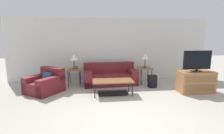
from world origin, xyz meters
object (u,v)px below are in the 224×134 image
(armchair, at_px, (45,84))
(side_table_left, at_px, (74,71))
(couch, at_px, (110,77))
(backpack, at_px, (152,81))
(coffee_table, at_px, (113,84))
(television, at_px, (197,60))
(side_table_right, at_px, (145,69))
(tv_console, at_px, (195,82))
(table_lamp_right, at_px, (145,56))
(table_lamp_left, at_px, (74,57))

(armchair, distance_m, side_table_left, 1.18)
(couch, relative_size, backpack, 4.62)
(coffee_table, relative_size, television, 1.34)
(side_table_right, relative_size, tv_console, 0.56)
(couch, height_order, side_table_right, couch)
(side_table_right, xyz_separation_m, television, (1.37, -1.27, 0.51))
(couch, relative_size, coffee_table, 1.63)
(side_table_left, height_order, table_lamp_right, table_lamp_right)
(side_table_left, height_order, tv_console, tv_console)
(side_table_left, xyz_separation_m, television, (4.12, -1.27, 0.51))
(table_lamp_left, relative_size, table_lamp_right, 1.00)
(couch, xyz_separation_m, coffee_table, (-0.05, -1.29, 0.06))
(couch, bearing_deg, backpack, -23.12)
(coffee_table, height_order, side_table_left, side_table_left)
(table_lamp_right, relative_size, television, 0.59)
(tv_console, bearing_deg, television, 90.00)
(side_table_right, bearing_deg, table_lamp_right, -108.43)
(armchair, height_order, tv_console, armchair)
(backpack, bearing_deg, side_table_left, 168.78)
(couch, relative_size, side_table_left, 3.24)
(couch, bearing_deg, table_lamp_right, -3.00)
(couch, relative_size, tv_console, 1.81)
(table_lamp_right, distance_m, tv_console, 2.01)
(table_lamp_left, relative_size, backpack, 1.24)
(side_table_left, distance_m, side_table_right, 2.75)
(armchair, relative_size, table_lamp_right, 2.47)
(table_lamp_right, bearing_deg, table_lamp_left, 180.00)
(side_table_left, height_order, television, television)
(side_table_right, xyz_separation_m, tv_console, (1.37, -1.28, -0.22))
(table_lamp_right, relative_size, backpack, 1.24)
(couch, height_order, table_lamp_right, table_lamp_right)
(table_lamp_right, bearing_deg, tv_console, -42.91)
(side_table_right, bearing_deg, tv_console, -42.91)
(coffee_table, relative_size, table_lamp_right, 2.29)
(armchair, relative_size, table_lamp_left, 2.47)
(armchair, distance_m, table_lamp_left, 1.40)
(armchair, relative_size, television, 1.45)
(tv_console, relative_size, television, 1.21)
(armchair, xyz_separation_m, table_lamp_left, (0.91, 0.70, 0.80))
(side_table_right, relative_size, backpack, 1.43)
(armchair, height_order, side_table_left, armchair)
(table_lamp_right, distance_m, backpack, 1.04)
(side_table_left, bearing_deg, backpack, -11.22)
(coffee_table, bearing_deg, couch, 87.79)
(table_lamp_right, bearing_deg, side_table_left, 180.00)
(side_table_right, bearing_deg, backpack, -77.46)
(table_lamp_right, height_order, television, television)
(side_table_left, relative_size, tv_console, 0.56)
(coffee_table, xyz_separation_m, table_lamp_left, (-1.32, 1.21, 0.73))
(side_table_right, bearing_deg, armchair, -169.13)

